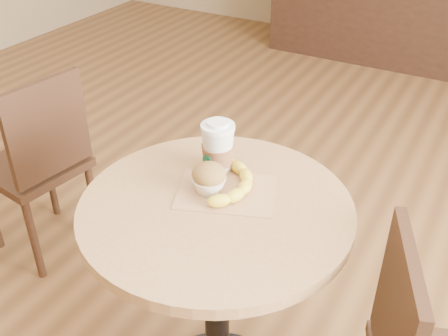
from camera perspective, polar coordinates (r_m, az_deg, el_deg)
name	(u,v)px	position (r m, az deg, el deg)	size (l,w,h in m)	color
cafe_table	(217,273)	(1.42, -0.81, -11.35)	(0.67, 0.67, 0.75)	black
chair_left	(39,161)	(2.14, -19.45, 0.71)	(0.39, 0.39, 0.79)	#362013
kraft_bag	(226,192)	(1.30, 0.25, -2.61)	(0.24, 0.18, 0.00)	#A77A50
coffee_cup	(218,149)	(1.35, -0.66, 2.05)	(0.09, 0.09, 0.15)	silver
muffin	(209,178)	(1.29, -1.66, -1.11)	(0.09, 0.09, 0.08)	silver
banana	(227,182)	(1.31, 0.34, -1.50)	(0.16, 0.22, 0.03)	yellow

